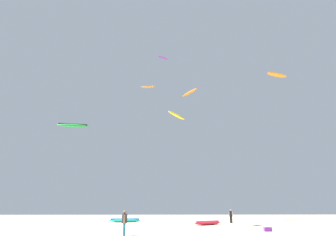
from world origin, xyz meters
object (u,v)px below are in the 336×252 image
(kite_aloft_0, at_px, (190,93))
(kite_aloft_5, at_px, (277,75))
(kite_aloft_1, at_px, (73,125))
(kite_grounded_near, at_px, (125,220))
(kite_aloft_4, at_px, (177,116))
(person_foreground, at_px, (124,221))
(kite_grounded_mid, at_px, (208,223))
(cooler_box, at_px, (268,229))
(kite_aloft_2, at_px, (163,58))
(kite_aloft_3, at_px, (148,87))
(person_midground, at_px, (231,215))

(kite_aloft_0, height_order, kite_aloft_5, kite_aloft_0)
(kite_aloft_0, relative_size, kite_aloft_5, 1.41)
(kite_aloft_1, distance_m, kite_aloft_5, 28.17)
(kite_grounded_near, bearing_deg, kite_aloft_4, -44.34)
(kite_aloft_0, bearing_deg, kite_aloft_1, -163.67)
(person_foreground, xyz_separation_m, kite_grounded_mid, (7.51, 11.67, -0.73))
(cooler_box, height_order, kite_aloft_2, kite_aloft_2)
(kite_aloft_0, bearing_deg, kite_aloft_3, -178.68)
(person_midground, bearing_deg, person_foreground, 10.85)
(kite_grounded_near, height_order, kite_aloft_1, kite_aloft_1)
(person_foreground, distance_m, kite_grounded_near, 18.02)
(person_midground, distance_m, kite_aloft_4, 13.44)
(kite_aloft_4, distance_m, kite_aloft_5, 12.96)
(kite_grounded_near, relative_size, kite_aloft_2, 1.76)
(kite_aloft_2, xyz_separation_m, kite_aloft_4, (1.41, -15.26, -15.85))
(kite_aloft_1, bearing_deg, kite_grounded_near, -13.96)
(kite_aloft_2, bearing_deg, person_foreground, -96.16)
(kite_aloft_0, xyz_separation_m, kite_aloft_4, (-3.06, -13.23, -8.30))
(person_foreground, distance_m, kite_aloft_5, 25.32)
(kite_grounded_mid, relative_size, kite_aloft_4, 1.01)
(kite_grounded_mid, height_order, kite_aloft_2, kite_aloft_2)
(kite_grounded_mid, distance_m, kite_aloft_1, 23.31)
(kite_aloft_4, bearing_deg, kite_aloft_5, -4.85)
(kite_aloft_0, relative_size, kite_aloft_4, 1.19)
(kite_aloft_2, relative_size, kite_aloft_4, 0.64)
(person_midground, distance_m, kite_aloft_0, 22.14)
(kite_aloft_0, bearing_deg, kite_aloft_4, -103.01)
(person_foreground, distance_m, kite_aloft_2, 38.38)
(kite_grounded_mid, bearing_deg, kite_aloft_5, -5.69)
(kite_aloft_0, distance_m, kite_aloft_5, 17.14)
(kite_aloft_1, distance_m, kite_aloft_4, 16.55)
(kite_grounded_near, distance_m, cooler_box, 19.46)
(person_midground, height_order, cooler_box, person_midground)
(kite_grounded_mid, xyz_separation_m, kite_aloft_3, (-7.14, 13.21, 21.09))
(person_midground, height_order, kite_grounded_mid, person_midground)
(person_midground, bearing_deg, kite_grounded_near, -55.45)
(kite_aloft_0, distance_m, kite_aloft_3, 7.07)
(cooler_box, bearing_deg, kite_aloft_2, 108.21)
(person_midground, bearing_deg, kite_aloft_3, -86.20)
(kite_grounded_mid, height_order, kite_aloft_5, kite_aloft_5)
(kite_aloft_3, bearing_deg, kite_aloft_4, -73.17)
(kite_aloft_1, bearing_deg, kite_aloft_4, -29.42)
(kite_grounded_near, distance_m, kite_aloft_4, 14.76)
(kite_aloft_0, distance_m, kite_aloft_4, 15.92)
(person_midground, bearing_deg, kite_aloft_0, -114.00)
(person_midground, height_order, kite_aloft_5, kite_aloft_5)
(kite_aloft_4, xyz_separation_m, kite_aloft_5, (11.96, -1.02, 4.90))
(kite_aloft_3, bearing_deg, person_foreground, -90.86)
(person_midground, height_order, kite_aloft_4, kite_aloft_4)
(person_midground, xyz_separation_m, cooler_box, (-0.09, -12.06, -0.75))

